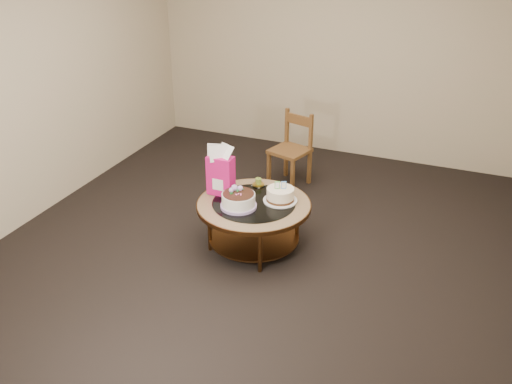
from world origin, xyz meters
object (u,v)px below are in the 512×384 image
at_px(cream_cake, 280,195).
at_px(decorated_cake, 238,201).
at_px(coffee_table, 254,210).
at_px(dining_chair, 292,149).
at_px(gift_bag, 221,170).

bearing_deg(cream_cake, decorated_cake, -165.13).
bearing_deg(coffee_table, dining_chair, 95.44).
relative_size(coffee_table, dining_chair, 1.26).
bearing_deg(dining_chair, gift_bag, -82.40).
relative_size(decorated_cake, gift_bag, 0.68).
xyz_separation_m(coffee_table, decorated_cake, (-0.09, -0.13, 0.14)).
xyz_separation_m(decorated_cake, cream_cake, (0.30, 0.24, -0.00)).
bearing_deg(decorated_cake, dining_chair, 91.59).
xyz_separation_m(cream_cake, dining_chair, (-0.34, 1.28, -0.11)).
relative_size(cream_cake, dining_chair, 0.37).
distance_m(decorated_cake, cream_cake, 0.38).
bearing_deg(coffee_table, decorated_cake, -125.08).
bearing_deg(gift_bag, dining_chair, 81.88).
xyz_separation_m(cream_cake, gift_bag, (-0.55, -0.07, 0.17)).
distance_m(decorated_cake, dining_chair, 1.53).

